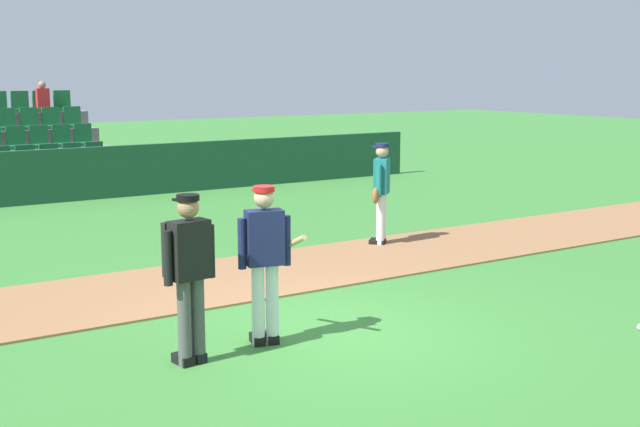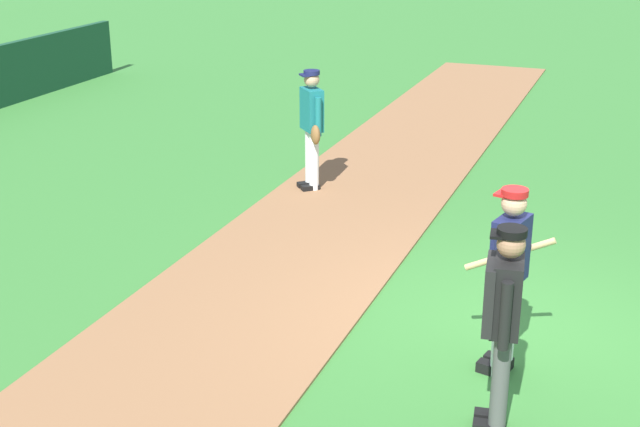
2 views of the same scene
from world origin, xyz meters
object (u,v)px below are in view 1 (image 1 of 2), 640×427
at_px(runner_teal_jersey, 381,190).
at_px(baseball, 640,327).
at_px(batter_navy_jersey, 265,258).
at_px(umpire_home_plate, 189,269).

bearing_deg(runner_teal_jersey, baseball, -93.52).
distance_m(batter_navy_jersey, runner_teal_jersey, 5.49).
xyz_separation_m(batter_navy_jersey, runner_teal_jersey, (4.22, 3.51, -0.01)).
distance_m(umpire_home_plate, baseball, 5.25).
distance_m(umpire_home_plate, runner_teal_jersey, 6.31).
distance_m(runner_teal_jersey, baseball, 5.52).
bearing_deg(runner_teal_jersey, umpire_home_plate, -144.98).
relative_size(umpire_home_plate, runner_teal_jersey, 1.00).
bearing_deg(runner_teal_jersey, batter_navy_jersey, -140.29).
height_order(batter_navy_jersey, baseball, batter_navy_jersey).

